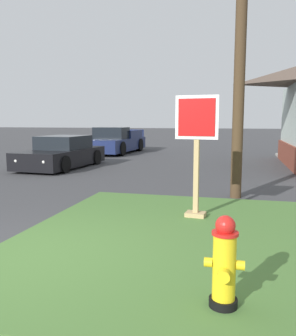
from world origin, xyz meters
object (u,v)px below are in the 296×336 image
(manhole_cover, at_px, (106,220))
(pickup_truck_navy, at_px, (116,142))
(fire_hydrant, at_px, (224,264))
(stop_sign, at_px, (196,157))
(parked_sedan_black, at_px, (62,154))

(manhole_cover, bearing_deg, pickup_truck_navy, 108.37)
(fire_hydrant, bearing_deg, pickup_truck_navy, 112.55)
(fire_hydrant, xyz_separation_m, stop_sign, (-0.64, 3.19, 0.69))
(fire_hydrant, distance_m, stop_sign, 3.32)
(fire_hydrant, relative_size, pickup_truck_navy, 0.17)
(pickup_truck_navy, bearing_deg, fire_hydrant, -67.45)
(fire_hydrant, xyz_separation_m, parked_sedan_black, (-6.66, 9.57, 0.04))
(fire_hydrant, distance_m, manhole_cover, 3.61)
(fire_hydrant, bearing_deg, parked_sedan_black, 124.85)
(stop_sign, xyz_separation_m, pickup_truck_navy, (-6.03, 12.87, -0.58))
(pickup_truck_navy, bearing_deg, parked_sedan_black, -89.94)
(fire_hydrant, bearing_deg, stop_sign, 101.27)
(parked_sedan_black, bearing_deg, stop_sign, -46.62)
(fire_hydrant, distance_m, pickup_truck_navy, 17.38)
(manhole_cover, bearing_deg, fire_hydrant, -50.81)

